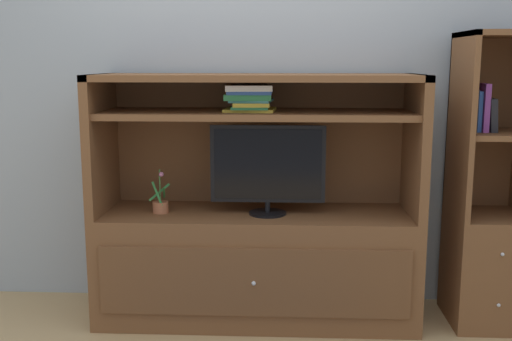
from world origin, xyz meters
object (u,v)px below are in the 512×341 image
object	(u,v)px
media_console	(256,240)
bookshelf_tall	(488,227)
tv_monitor	(268,168)
magazine_stack	(249,97)
potted_plant	(161,205)
upright_book_row	(481,111)

from	to	relation	value
media_console	bookshelf_tall	xyz separation A→B (m)	(1.31, 0.00, 0.09)
tv_monitor	magazine_stack	world-z (taller)	magazine_stack
potted_plant	upright_book_row	world-z (taller)	upright_book_row
tv_monitor	upright_book_row	size ratio (longest dim) A/B	2.44
media_console	upright_book_row	world-z (taller)	media_console
media_console	tv_monitor	size ratio (longest dim) A/B	2.83
tv_monitor	upright_book_row	xyz separation A→B (m)	(1.16, 0.05, 0.32)
potted_plant	magazine_stack	bearing A→B (deg)	4.35
tv_monitor	magazine_stack	distance (m)	0.40
media_console	potted_plant	xyz separation A→B (m)	(-0.54, -0.05, 0.21)
media_console	upright_book_row	distance (m)	1.44
bookshelf_tall	upright_book_row	world-z (taller)	bookshelf_tall
upright_book_row	media_console	bearing A→B (deg)	179.77
potted_plant	upright_book_row	distance (m)	1.85
magazine_stack	upright_book_row	world-z (taller)	upright_book_row
media_console	magazine_stack	xyz separation A→B (m)	(-0.04, -0.01, 0.82)
media_console	tv_monitor	world-z (taller)	media_console
media_console	tv_monitor	bearing A→B (deg)	-38.19
tv_monitor	bookshelf_tall	distance (m)	1.29
media_console	magazine_stack	world-z (taller)	media_console
media_console	magazine_stack	distance (m)	0.82
magazine_stack	media_console	bearing A→B (deg)	11.45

